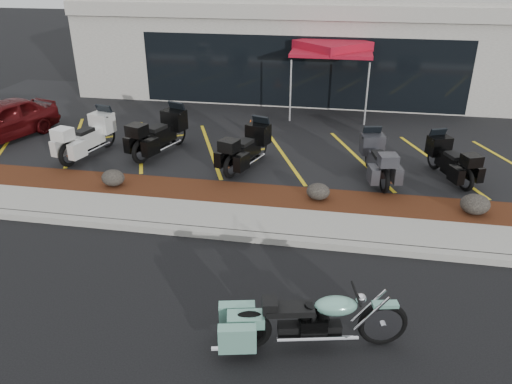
% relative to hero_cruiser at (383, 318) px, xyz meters
% --- Properties ---
extents(ground, '(90.00, 90.00, 0.00)m').
position_rel_hero_cruiser_xyz_m(ground, '(-2.48, 1.80, -0.51)').
color(ground, black).
rests_on(ground, ground).
extents(curb, '(24.00, 0.25, 0.15)m').
position_rel_hero_cruiser_xyz_m(curb, '(-2.48, 2.70, -0.43)').
color(curb, gray).
rests_on(curb, ground).
extents(sidewalk, '(24.00, 1.20, 0.15)m').
position_rel_hero_cruiser_xyz_m(sidewalk, '(-2.48, 3.40, -0.43)').
color(sidewalk, gray).
rests_on(sidewalk, ground).
extents(mulch_bed, '(24.00, 1.20, 0.16)m').
position_rel_hero_cruiser_xyz_m(mulch_bed, '(-2.48, 4.60, -0.43)').
color(mulch_bed, '#33150B').
rests_on(mulch_bed, ground).
extents(upper_lot, '(26.00, 9.60, 0.15)m').
position_rel_hero_cruiser_xyz_m(upper_lot, '(-2.48, 10.00, -0.43)').
color(upper_lot, black).
rests_on(upper_lot, ground).
extents(dealership_building, '(18.00, 8.16, 4.00)m').
position_rel_hero_cruiser_xyz_m(dealership_building, '(-2.48, 16.27, 1.50)').
color(dealership_building, gray).
rests_on(dealership_building, ground).
extents(boulder_left, '(0.59, 0.49, 0.42)m').
position_rel_hero_cruiser_xyz_m(boulder_left, '(-6.42, 4.45, -0.14)').
color(boulder_left, black).
rests_on(boulder_left, mulch_bed).
extents(boulder_mid, '(0.56, 0.47, 0.40)m').
position_rel_hero_cruiser_xyz_m(boulder_mid, '(-1.27, 4.59, -0.15)').
color(boulder_mid, black).
rests_on(boulder_mid, mulch_bed).
extents(boulder_right, '(0.65, 0.54, 0.46)m').
position_rel_hero_cruiser_xyz_m(boulder_right, '(2.24, 4.47, -0.12)').
color(boulder_right, black).
rests_on(boulder_right, mulch_bed).
extents(hero_cruiser, '(2.97, 1.33, 1.01)m').
position_rel_hero_cruiser_xyz_m(hero_cruiser, '(0.00, 0.00, 0.00)').
color(hero_cruiser, '#6CA894').
rests_on(hero_cruiser, ground).
extents(touring_white, '(1.37, 2.40, 1.32)m').
position_rel_hero_cruiser_xyz_m(touring_white, '(-7.78, 7.04, 0.30)').
color(touring_white, silver).
rests_on(touring_white, upper_lot).
extents(touring_black_front, '(1.60, 2.50, 1.36)m').
position_rel_hero_cruiser_xyz_m(touring_black_front, '(-5.74, 7.61, 0.32)').
color(touring_black_front, black).
rests_on(touring_black_front, upper_lot).
extents(touring_black_mid, '(1.50, 2.32, 1.26)m').
position_rel_hero_cruiser_xyz_m(touring_black_mid, '(-3.08, 6.95, 0.27)').
color(touring_black_mid, black).
rests_on(touring_black_mid, upper_lot).
extents(touring_grey, '(1.23, 2.21, 1.22)m').
position_rel_hero_cruiser_xyz_m(touring_grey, '(-0.03, 6.74, 0.25)').
color(touring_grey, '#2C2C31').
rests_on(touring_grey, upper_lot).
extents(touring_black_rear, '(1.48, 2.12, 1.15)m').
position_rel_hero_cruiser_xyz_m(touring_black_rear, '(1.70, 7.04, 0.22)').
color(touring_black_rear, black).
rests_on(touring_black_rear, upper_lot).
extents(parked_car, '(2.53, 3.90, 1.24)m').
position_rel_hero_cruiser_xyz_m(parked_car, '(-11.32, 7.12, 0.26)').
color(parked_car, '#44090B').
rests_on(parked_car, upper_lot).
extents(traffic_cone, '(0.34, 0.34, 0.46)m').
position_rel_hero_cruiser_xyz_m(traffic_cone, '(-3.77, 9.09, -0.12)').
color(traffic_cone, '#FF5B08').
rests_on(traffic_cone, upper_lot).
extents(popup_canopy, '(3.57, 3.57, 2.57)m').
position_rel_hero_cruiser_xyz_m(popup_canopy, '(-1.38, 11.93, 1.97)').
color(popup_canopy, silver).
rests_on(popup_canopy, upper_lot).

